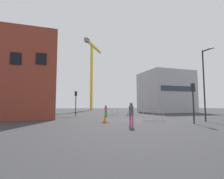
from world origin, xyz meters
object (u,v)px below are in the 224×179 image
object	(u,v)px
pedestrian_waiting	(131,113)
traffic_light_near	(193,96)
construction_crane	(92,66)
traffic_cone_on_verge	(128,114)
traffic_cone_orange	(105,120)
streetlamp_tall	(205,79)
pedestrian_walking	(106,110)
traffic_light_far	(76,99)

from	to	relation	value
pedestrian_waiting	traffic_light_near	bearing A→B (deg)	3.76
construction_crane	pedestrian_waiting	world-z (taller)	construction_crane
traffic_cone_on_verge	traffic_cone_orange	size ratio (longest dim) A/B	0.93
pedestrian_waiting	traffic_cone_on_verge	bearing A→B (deg)	67.52
traffic_cone_orange	construction_crane	bearing A→B (deg)	79.79
streetlamp_tall	traffic_cone_on_verge	size ratio (longest dim) A/B	14.40
construction_crane	traffic_cone_on_verge	size ratio (longest dim) A/B	45.36
traffic_light_near	pedestrian_walking	xyz separation A→B (m)	(-4.68, 11.37, -1.46)
pedestrian_walking	traffic_cone_on_verge	world-z (taller)	pedestrian_walking
construction_crane	traffic_light_far	distance (m)	34.96
streetlamp_tall	pedestrian_walking	bearing A→B (deg)	126.71
pedestrian_walking	pedestrian_waiting	distance (m)	11.87
traffic_light_far	pedestrian_waiting	xyz separation A→B (m)	(2.32, -14.68, -1.46)
pedestrian_walking	pedestrian_waiting	size ratio (longest dim) A/B	0.91
construction_crane	traffic_light_near	distance (m)	47.39
construction_crane	pedestrian_walking	size ratio (longest dim) A/B	13.88
streetlamp_tall	traffic_cone_on_verge	distance (m)	12.62
pedestrian_waiting	traffic_cone_orange	bearing A→B (deg)	104.65
pedestrian_waiting	traffic_light_far	bearing A→B (deg)	98.97
construction_crane	traffic_cone_on_verge	xyz separation A→B (m)	(-1.24, -33.02, -14.62)
construction_crane	traffic_cone_orange	world-z (taller)	construction_crane
traffic_light_far	construction_crane	bearing A→B (deg)	74.05
traffic_light_near	traffic_light_far	distance (m)	16.62
streetlamp_tall	traffic_light_far	bearing A→B (deg)	131.15
traffic_light_near	pedestrian_walking	distance (m)	12.38
traffic_cone_on_verge	pedestrian_waiting	bearing A→B (deg)	-112.48
traffic_light_far	traffic_cone_on_verge	size ratio (longest dim) A/B	7.35
pedestrian_waiting	traffic_cone_orange	xyz separation A→B (m)	(-0.97, 3.72, -0.81)
streetlamp_tall	pedestrian_waiting	bearing A→B (deg)	-169.31
streetlamp_tall	traffic_light_near	bearing A→B (deg)	-155.41
traffic_light_far	traffic_cone_orange	distance (m)	11.28
streetlamp_tall	pedestrian_walking	size ratio (longest dim) A/B	4.41
streetlamp_tall	traffic_cone_orange	world-z (taller)	streetlamp_tall
traffic_light_near	traffic_light_far	size ratio (longest dim) A/B	0.96
traffic_cone_on_verge	pedestrian_walking	bearing A→B (deg)	-161.01
traffic_light_far	pedestrian_walking	world-z (taller)	traffic_light_far
construction_crane	traffic_light_far	world-z (taller)	construction_crane
traffic_light_far	traffic_cone_on_verge	xyz separation A→B (m)	(7.75, -1.57, -2.28)
traffic_light_near	pedestrian_walking	bearing A→B (deg)	112.36
traffic_light_far	traffic_cone_on_verge	distance (m)	8.23
traffic_cone_on_verge	traffic_cone_orange	xyz separation A→B (m)	(-6.40, -9.40, 0.02)
streetlamp_tall	pedestrian_waiting	size ratio (longest dim) A/B	4.03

